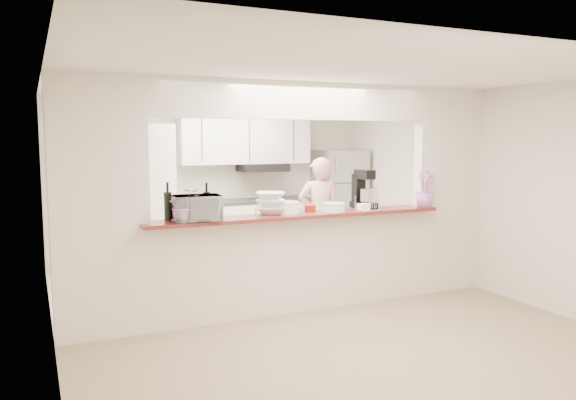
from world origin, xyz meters
TOP-DOWN VIEW (x-y plane):
  - floor at (0.00, 0.00)m, footprint 6.00×6.00m
  - tile_overlay at (0.00, 1.55)m, footprint 5.00×2.90m
  - partition at (0.00, 0.00)m, footprint 5.00×0.15m
  - bar_counter at (0.00, -0.00)m, footprint 3.40×0.38m
  - kitchen_cabinets at (-0.19, 2.72)m, footprint 3.15×0.62m
  - refrigerator at (2.05, 2.65)m, footprint 0.75×0.70m
  - flower_left at (-1.30, -0.15)m, footprint 0.33×0.30m
  - wine_bottle_a at (-1.40, 0.07)m, footprint 0.08×0.08m
  - wine_bottle_b at (-1.00, 0.07)m, footprint 0.07×0.07m
  - toaster_oven at (-1.15, -0.10)m, footprint 0.49×0.35m
  - serving_bowls at (-0.30, 0.05)m, footprint 0.41×0.41m
  - plate_stack_a at (-0.11, 0.03)m, footprint 0.28×0.28m
  - plate_stack_b at (0.42, -0.04)m, footprint 0.27×0.27m
  - red_bowl at (0.18, 0.08)m, footprint 0.15×0.15m
  - tan_bowl at (0.05, 0.08)m, footprint 0.14×0.14m
  - utensil_caddy at (0.80, -0.15)m, footprint 0.28×0.18m
  - stand_mixer at (0.88, 0.07)m, footprint 0.21×0.32m
  - flower_right at (1.60, -0.15)m, footprint 0.30×0.30m
  - person at (0.99, 1.34)m, footprint 0.70×0.58m

SIDE VIEW (x-z plane):
  - floor at x=0.00m, z-range 0.00..0.00m
  - tile_overlay at x=0.00m, z-range 0.00..0.01m
  - bar_counter at x=0.00m, z-range 0.03..1.12m
  - person at x=0.99m, z-range 0.00..1.63m
  - refrigerator at x=2.05m, z-range 0.00..1.70m
  - kitchen_cabinets at x=-0.19m, z-range -0.15..2.10m
  - tan_bowl at x=0.05m, z-range 1.09..1.16m
  - red_bowl at x=0.18m, z-range 1.09..1.16m
  - plate_stack_b at x=0.42m, z-range 1.09..1.19m
  - plate_stack_a at x=-0.11m, z-range 1.09..1.22m
  - utensil_caddy at x=0.80m, z-range 1.07..1.32m
  - serving_bowls at x=-0.30m, z-range 1.09..1.32m
  - toaster_oven at x=-1.15m, z-range 1.09..1.34m
  - wine_bottle_b at x=-1.00m, z-range 1.05..1.41m
  - wine_bottle_a at x=-1.40m, z-range 1.05..1.43m
  - flower_left at x=-1.30m, z-range 1.09..1.42m
  - stand_mixer at x=0.88m, z-range 1.07..1.52m
  - flower_right at x=1.60m, z-range 1.09..1.51m
  - partition at x=0.00m, z-range 0.23..2.73m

